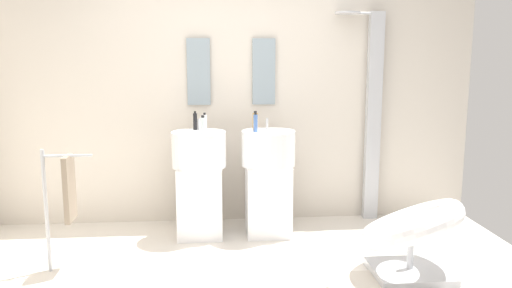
% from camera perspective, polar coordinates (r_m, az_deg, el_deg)
% --- Properties ---
extents(rear_partition, '(4.80, 0.10, 2.60)m').
position_cam_1_polar(rear_partition, '(5.04, -2.77, 6.03)').
color(rear_partition, beige).
rests_on(rear_partition, ground_plane).
extents(pedestal_sink_left, '(0.48, 0.48, 1.06)m').
position_cam_1_polar(pedestal_sink_left, '(4.66, -6.32, -3.98)').
color(pedestal_sink_left, white).
rests_on(pedestal_sink_left, ground_plane).
extents(pedestal_sink_right, '(0.48, 0.48, 1.06)m').
position_cam_1_polar(pedestal_sink_right, '(4.69, 1.37, -3.85)').
color(pedestal_sink_right, white).
rests_on(pedestal_sink_right, ground_plane).
extents(vanity_mirror_left, '(0.22, 0.03, 0.63)m').
position_cam_1_polar(vanity_mirror_left, '(4.96, -6.41, 8.00)').
color(vanity_mirror_left, '#8C9EA8').
extents(vanity_mirror_right, '(0.22, 0.03, 0.63)m').
position_cam_1_polar(vanity_mirror_right, '(4.99, 0.87, 8.07)').
color(vanity_mirror_right, '#8C9EA8').
extents(shower_column, '(0.49, 0.24, 2.05)m').
position_cam_1_polar(shower_column, '(5.18, 12.79, 3.45)').
color(shower_column, '#B7BABF').
rests_on(shower_column, ground_plane).
extents(lounge_chair, '(1.10, 1.10, 0.65)m').
position_cam_1_polar(lounge_chair, '(4.01, 16.93, -9.27)').
color(lounge_chair, '#B7BABF').
rests_on(lounge_chair, ground_plane).
extents(towel_rack, '(0.37, 0.22, 0.95)m').
position_cam_1_polar(towel_rack, '(4.11, -20.44, -4.94)').
color(towel_rack, '#B7BABF').
rests_on(towel_rack, ground_plane).
extents(soap_bottle_white, '(0.04, 0.04, 0.15)m').
position_cam_1_polar(soap_bottle_white, '(4.73, -5.74, 2.50)').
color(soap_bottle_white, white).
rests_on(soap_bottle_white, pedestal_sink_left).
extents(soap_bottle_blue, '(0.04, 0.04, 0.18)m').
position_cam_1_polar(soap_bottle_blue, '(4.53, -0.05, 2.36)').
color(soap_bottle_blue, '#4C72B7').
rests_on(soap_bottle_blue, pedestal_sink_right).
extents(soap_bottle_clear, '(0.05, 0.05, 0.16)m').
position_cam_1_polar(soap_bottle_clear, '(4.42, -5.93, 2.06)').
color(soap_bottle_clear, silver).
rests_on(soap_bottle_clear, pedestal_sink_left).
extents(soap_bottle_amber, '(0.05, 0.05, 0.17)m').
position_cam_1_polar(soap_bottle_amber, '(4.64, -0.08, 2.55)').
color(soap_bottle_amber, '#C68C38').
rests_on(soap_bottle_amber, pedestal_sink_right).
extents(soap_bottle_black, '(0.04, 0.04, 0.17)m').
position_cam_1_polar(soap_bottle_black, '(4.69, -6.79, 2.53)').
color(soap_bottle_black, black).
rests_on(soap_bottle_black, pedestal_sink_left).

